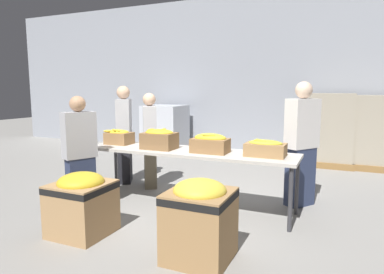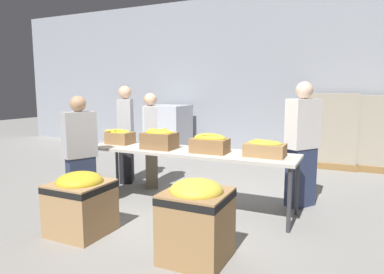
% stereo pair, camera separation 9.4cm
% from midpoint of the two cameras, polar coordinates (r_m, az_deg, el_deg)
% --- Properties ---
extents(ground_plane, '(30.00, 30.00, 0.00)m').
position_cam_midpoint_polar(ground_plane, '(4.95, -0.20, -11.49)').
color(ground_plane, gray).
extents(wall_back, '(16.00, 0.08, 4.00)m').
position_cam_midpoint_polar(wall_back, '(8.89, 12.24, 10.05)').
color(wall_back, '#9399A3').
rests_on(wall_back, ground_plane).
extents(sorting_table, '(3.01, 0.73, 0.81)m').
position_cam_midpoint_polar(sorting_table, '(4.75, -0.20, -2.83)').
color(sorting_table, beige).
rests_on(sorting_table, ground_plane).
extents(banana_box_0, '(0.40, 0.30, 0.25)m').
position_cam_midpoint_polar(banana_box_0, '(5.38, -11.45, 0.10)').
color(banana_box_0, olive).
rests_on(banana_box_0, sorting_table).
extents(banana_box_1, '(0.46, 0.33, 0.29)m').
position_cam_midpoint_polar(banana_box_1, '(4.85, -4.91, -0.26)').
color(banana_box_1, olive).
rests_on(banana_box_1, sorting_table).
extents(banana_box_2, '(0.48, 0.30, 0.27)m').
position_cam_midpoint_polar(banana_box_2, '(4.54, 3.56, -1.01)').
color(banana_box_2, olive).
rests_on(banana_box_2, sorting_table).
extents(banana_box_3, '(0.50, 0.31, 0.23)m').
position_cam_midpoint_polar(banana_box_3, '(4.39, 12.65, -1.84)').
color(banana_box_3, '#A37A4C').
rests_on(banana_box_3, sorting_table).
extents(volunteer_0, '(0.37, 0.47, 1.56)m').
position_cam_midpoint_polar(volunteer_0, '(4.83, -17.60, -2.80)').
color(volunteer_0, '#2D3856').
rests_on(volunteer_0, ground_plane).
extents(volunteer_1, '(0.41, 0.47, 1.59)m').
position_cam_midpoint_polar(volunteer_1, '(5.78, -6.38, -0.64)').
color(volunteer_1, '#6B604C').
rests_on(volunteer_1, ground_plane).
extents(volunteer_2, '(0.42, 0.51, 1.71)m').
position_cam_midpoint_polar(volunteer_2, '(6.15, -10.51, 0.36)').
color(volunteer_2, black).
rests_on(volunteer_2, ground_plane).
extents(volunteer_3, '(0.46, 0.52, 1.76)m').
position_cam_midpoint_polar(volunteer_3, '(5.03, 18.38, -1.33)').
color(volunteer_3, '#2D3856').
rests_on(volunteer_3, ground_plane).
extents(donation_bin_0, '(0.62, 0.62, 0.72)m').
position_cam_midpoint_polar(donation_bin_0, '(4.16, -17.44, -10.16)').
color(donation_bin_0, tan).
rests_on(donation_bin_0, ground_plane).
extents(donation_bin_1, '(0.61, 0.61, 0.80)m').
position_cam_midpoint_polar(donation_bin_1, '(3.39, 1.54, -13.26)').
color(donation_bin_1, '#A37A4C').
rests_on(donation_bin_1, ground_plane).
extents(pallet_stack_0, '(1.07, 1.07, 1.56)m').
position_cam_midpoint_polar(pallet_stack_0, '(8.06, 22.69, 1.09)').
color(pallet_stack_0, olive).
rests_on(pallet_stack_0, ground_plane).
extents(pallet_stack_1, '(1.04, 1.04, 1.53)m').
position_cam_midpoint_polar(pallet_stack_1, '(8.10, 28.16, 0.67)').
color(pallet_stack_1, olive).
rests_on(pallet_stack_1, ground_plane).
extents(pallet_stack_2, '(1.07, 1.07, 1.23)m').
position_cam_midpoint_polar(pallet_stack_2, '(9.07, -3.66, 1.34)').
color(pallet_stack_2, olive).
rests_on(pallet_stack_2, ground_plane).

